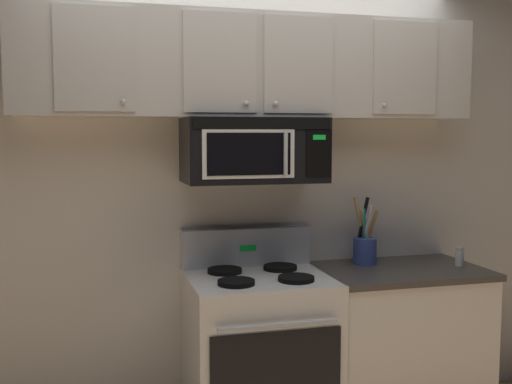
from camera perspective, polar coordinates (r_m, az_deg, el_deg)
The scene contains 7 objects.
back_wall at distance 3.63m, azimuth -1.22°, elevation 0.43°, with size 5.20×0.10×2.70m, color silver.
stove_range at distance 3.47m, azimuth 0.29°, elevation -14.75°, with size 0.76×0.69×1.12m.
over_range_microwave at distance 3.38m, azimuth -0.23°, elevation 3.89°, with size 0.76×0.43×0.35m.
upper_cabinets at distance 3.42m, azimuth -0.36°, elevation 11.45°, with size 2.50×0.36×0.55m.
counter_segment at distance 3.78m, azimuth 13.00°, elevation -13.46°, with size 0.93×0.65×0.90m.
utensil_crock_blue at distance 3.71m, azimuth 9.99°, elevation -4.90°, with size 0.14×0.14×0.40m.
salt_shaker at distance 3.79m, azimuth 18.24°, elevation -5.69°, with size 0.05×0.05×0.11m.
Camera 1 is at (-0.86, -2.72, 1.66)m, focal length 43.44 mm.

